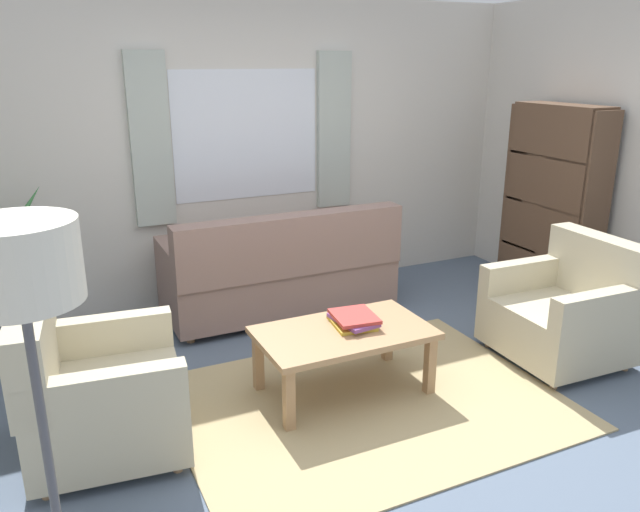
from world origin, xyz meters
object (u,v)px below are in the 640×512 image
at_px(armchair_right, 566,311).
at_px(coffee_table, 344,338).
at_px(couch, 281,272).
at_px(bookshelf, 551,214).
at_px(standing_lamp, 25,308).
at_px(book_stack_on_table, 353,320).
at_px(armchair_left, 94,392).

xyz_separation_m(armchair_right, coffee_table, (-1.68, 0.23, 0.03)).
distance_m(couch, bookshelf, 2.42).
bearing_deg(coffee_table, standing_lamp, -142.50).
relative_size(coffee_table, book_stack_on_table, 3.16).
relative_size(armchair_left, coffee_table, 0.84).
distance_m(couch, armchair_right, 2.24).
distance_m(armchair_right, book_stack_on_table, 1.61).
bearing_deg(bookshelf, book_stack_on_table, 106.36).
height_order(coffee_table, standing_lamp, standing_lamp).
bearing_deg(couch, standing_lamp, 55.58).
distance_m(bookshelf, standing_lamp, 4.69).
relative_size(couch, armchair_right, 2.16).
distance_m(coffee_table, book_stack_on_table, 0.14).
bearing_deg(book_stack_on_table, armchair_left, -179.18).
height_order(armchair_left, coffee_table, armchair_left).
relative_size(book_stack_on_table, standing_lamp, 0.21).
height_order(couch, coffee_table, couch).
bearing_deg(standing_lamp, bookshelf, 26.41).
relative_size(armchair_left, standing_lamp, 0.56).
relative_size(armchair_right, standing_lamp, 0.53).
height_order(couch, bookshelf, bookshelf).
bearing_deg(couch, book_stack_on_table, 88.29).
distance_m(book_stack_on_table, bookshelf, 2.45).
bearing_deg(standing_lamp, couch, 55.58).
xyz_separation_m(book_stack_on_table, bookshelf, (2.33, 0.68, 0.30)).
height_order(coffee_table, book_stack_on_table, book_stack_on_table).
height_order(couch, book_stack_on_table, couch).
distance_m(coffee_table, standing_lamp, 2.42).
height_order(coffee_table, bookshelf, bookshelf).
bearing_deg(bookshelf, armchair_right, 142.26).
distance_m(coffee_table, bookshelf, 2.56).
distance_m(couch, armchair_left, 2.14).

